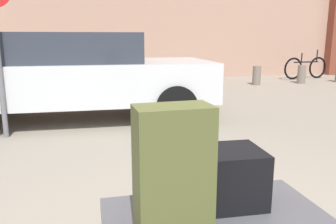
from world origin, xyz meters
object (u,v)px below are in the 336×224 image
bicycle_leaning (306,68)px  bollard_kerb_far (301,74)px  bollard_kerb_near (215,77)px  bollard_kerb_mid (257,75)px  duffel_bag_black_center (213,178)px  parked_car (77,74)px  suitcase_olive_stacked_top (173,173)px

bicycle_leaning → bollard_kerb_far: (-0.86, -1.04, -0.10)m
bicycle_leaning → bollard_kerb_far: bearing=-129.5°
bollard_kerb_near → bollard_kerb_mid: bearing=0.0°
duffel_bag_black_center → bollard_kerb_far: 9.09m
parked_car → bicycle_leaning: bearing=30.3°
bollard_kerb_mid → bollard_kerb_far: 1.48m
suitcase_olive_stacked_top → bicycle_leaning: (6.71, 8.52, -0.31)m
parked_car → bollard_kerb_far: parked_car is taller
parked_car → bollard_kerb_mid: parked_car is taller
bollard_kerb_near → bollard_kerb_far: (2.76, 0.00, 0.00)m
suitcase_olive_stacked_top → bollard_kerb_near: 8.10m
duffel_bag_black_center → bollard_kerb_mid: (4.06, 7.21, -0.24)m
duffel_bag_black_center → bollard_kerb_far: bearing=55.0°
bollard_kerb_near → bicycle_leaning: bearing=16.1°
bollard_kerb_far → parked_car: bearing=-153.4°
bicycle_leaning → suitcase_olive_stacked_top: bearing=-128.3°
duffel_bag_black_center → suitcase_olive_stacked_top: bearing=-136.8°
bollard_kerb_near → bollard_kerb_mid: size_ratio=1.00×
suitcase_olive_stacked_top → bicycle_leaning: size_ratio=0.39×
parked_car → bollard_kerb_near: (3.67, 3.22, -0.48)m
duffel_bag_black_center → suitcase_olive_stacked_top: suitcase_olive_stacked_top is taller
bicycle_leaning → bollard_kerb_near: 3.77m
suitcase_olive_stacked_top → bollard_kerb_near: bearing=64.7°
suitcase_olive_stacked_top → bollard_kerb_mid: (4.38, 7.47, -0.40)m
duffel_bag_black_center → bollard_kerb_far: size_ratio=1.09×
duffel_bag_black_center → bicycle_leaning: (6.40, 8.25, -0.14)m
bicycle_leaning → bollard_kerb_mid: 2.56m
bollard_kerb_near → bollard_kerb_far: bearing=0.0°
bicycle_leaning → bollard_kerb_near: size_ratio=3.18×
parked_car → bollard_kerb_mid: (4.95, 3.22, -0.48)m
duffel_bag_black_center → bicycle_leaning: 10.44m
bollard_kerb_near → bollard_kerb_far: same height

